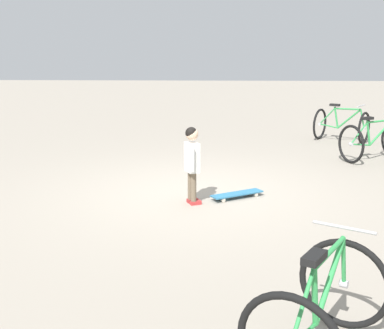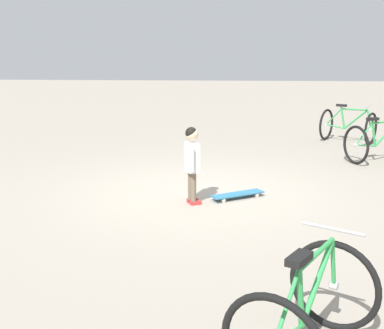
{
  "view_description": "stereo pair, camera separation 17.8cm",
  "coord_description": "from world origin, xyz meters",
  "px_view_note": "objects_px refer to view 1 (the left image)",
  "views": [
    {
      "loc": [
        0.16,
        -7.35,
        2.11
      ],
      "look_at": [
        -0.1,
        -0.59,
        0.55
      ],
      "focal_mm": 48.21,
      "sensor_mm": 36.0,
      "label": 1
    },
    {
      "loc": [
        0.34,
        -7.34,
        2.11
      ],
      "look_at": [
        -0.1,
        -0.59,
        0.55
      ],
      "focal_mm": 48.21,
      "sensor_mm": 36.0,
      "label": 2
    }
  ],
  "objects_px": {
    "bicycle_near": "(373,141)",
    "bicycle_far": "(341,125)",
    "bicycle_mid": "(320,309)",
    "child_person": "(192,157)",
    "skateboard": "(237,194)"
  },
  "relations": [
    {
      "from": "child_person",
      "to": "bicycle_mid",
      "type": "relative_size",
      "value": 0.83
    },
    {
      "from": "skateboard",
      "to": "bicycle_near",
      "type": "distance_m",
      "value": 3.68
    },
    {
      "from": "skateboard",
      "to": "bicycle_near",
      "type": "xyz_separation_m",
      "value": [
        2.65,
        2.54,
        0.32
      ]
    },
    {
      "from": "bicycle_far",
      "to": "child_person",
      "type": "bearing_deg",
      "value": -123.32
    },
    {
      "from": "bicycle_mid",
      "to": "bicycle_near",
      "type": "bearing_deg",
      "value": 70.4
    },
    {
      "from": "bicycle_near",
      "to": "bicycle_far",
      "type": "height_order",
      "value": "same"
    },
    {
      "from": "bicycle_near",
      "to": "skateboard",
      "type": "bearing_deg",
      "value": -136.25
    },
    {
      "from": "bicycle_mid",
      "to": "bicycle_far",
      "type": "height_order",
      "value": "same"
    },
    {
      "from": "bicycle_mid",
      "to": "bicycle_far",
      "type": "distance_m",
      "value": 8.65
    },
    {
      "from": "bicycle_near",
      "to": "bicycle_far",
      "type": "distance_m",
      "value": 2.0
    },
    {
      "from": "bicycle_near",
      "to": "bicycle_mid",
      "type": "relative_size",
      "value": 0.99
    },
    {
      "from": "child_person",
      "to": "bicycle_far",
      "type": "xyz_separation_m",
      "value": [
        3.17,
        4.82,
        -0.28
      ]
    },
    {
      "from": "child_person",
      "to": "bicycle_mid",
      "type": "distance_m",
      "value": 3.71
    },
    {
      "from": "bicycle_near",
      "to": "child_person",
      "type": "bearing_deg",
      "value": -139.27
    },
    {
      "from": "bicycle_far",
      "to": "skateboard",
      "type": "bearing_deg",
      "value": -119.27
    }
  ]
}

